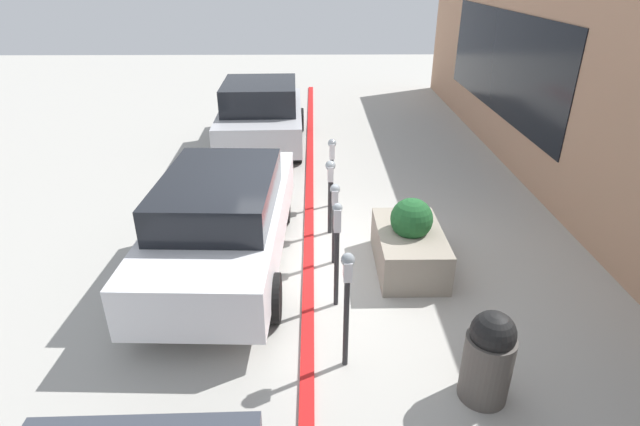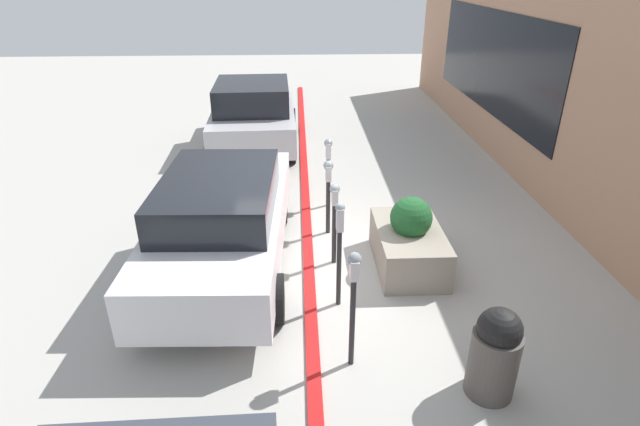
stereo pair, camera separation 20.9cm
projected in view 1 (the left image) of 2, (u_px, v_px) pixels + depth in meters
The scene contains 12 objects.
ground_plane at pixel (314, 264), 7.64m from camera, with size 40.00×40.00×0.00m, color #ADAAA3.
curb_strip at pixel (309, 263), 7.63m from camera, with size 24.50×0.16×0.04m.
building_facade at pixel (638, 145), 6.85m from camera, with size 24.50×0.17×3.78m.
parking_meter_nearest at pixel (347, 289), 5.27m from camera, with size 0.18×0.15×1.48m.
parking_meter_second at pixel (337, 239), 6.30m from camera, with size 0.15×0.13×1.51m.
parking_meter_middle at pixel (335, 211), 7.30m from camera, with size 0.17×0.15×1.31m.
parking_meter_fourth at pixel (330, 183), 8.15m from camera, with size 0.19×0.16×1.30m.
parking_meter_farthest at pixel (332, 159), 9.10m from camera, with size 0.18×0.15×1.32m.
planter_box at pixel (409, 243), 7.41m from camera, with size 1.59×0.96×1.12m.
parked_car_middle at pixel (223, 218), 7.31m from camera, with size 4.51×1.89×1.51m.
parked_car_rear at pixel (261, 114), 12.30m from camera, with size 4.04×2.10×1.62m.
trash_bin at pixel (489, 357), 5.08m from camera, with size 0.51×0.51×1.06m.
Camera 1 is at (-6.49, -0.01, 4.11)m, focal length 28.00 mm.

